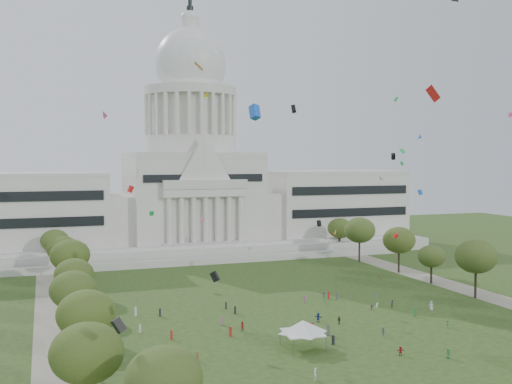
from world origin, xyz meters
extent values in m
plane|color=#2D461B|center=(0.00, 0.00, 0.00)|extent=(400.00, 400.00, 0.00)
cube|color=beige|center=(0.00, 115.00, 2.00)|extent=(160.00, 60.00, 4.00)
cube|color=beige|center=(0.00, 82.00, 1.00)|extent=(130.00, 3.00, 2.00)
cube|color=beige|center=(0.00, 90.00, 2.50)|extent=(140.00, 3.00, 5.00)
cube|color=silver|center=(-55.00, 114.00, 15.00)|extent=(50.00, 34.00, 22.00)
cube|color=silver|center=(55.00, 114.00, 15.00)|extent=(50.00, 34.00, 22.00)
cube|color=silver|center=(-27.00, 112.00, 12.00)|extent=(12.00, 26.00, 16.00)
cube|color=silver|center=(27.00, 112.00, 12.00)|extent=(12.00, 26.00, 16.00)
cube|color=silver|center=(0.00, 114.00, 18.00)|extent=(44.00, 38.00, 28.00)
cube|color=silver|center=(0.00, 94.00, 21.20)|extent=(28.00, 3.00, 2.40)
cube|color=black|center=(-55.00, 96.80, 17.00)|extent=(46.00, 0.40, 11.00)
cube|color=black|center=(55.00, 96.80, 17.00)|extent=(46.00, 0.40, 11.00)
cylinder|color=silver|center=(0.00, 114.00, 37.40)|extent=(32.00, 32.00, 6.00)
cylinder|color=silver|center=(0.00, 114.00, 47.40)|extent=(28.00, 28.00, 14.00)
cylinder|color=beige|center=(0.00, 114.00, 55.90)|extent=(32.40, 32.40, 3.00)
cylinder|color=silver|center=(0.00, 114.00, 61.40)|extent=(22.00, 22.00, 8.00)
ellipsoid|color=silver|center=(0.00, 114.00, 65.40)|extent=(25.00, 25.00, 26.20)
cylinder|color=silver|center=(0.00, 114.00, 78.90)|extent=(6.00, 6.00, 5.00)
ellipsoid|color=silver|center=(0.00, 114.00, 81.90)|extent=(6.40, 6.40, 5.12)
cylinder|color=black|center=(0.00, 114.00, 84.90)|extent=(2.40, 2.40, 2.00)
cylinder|color=black|center=(0.00, 114.00, 87.90)|extent=(1.40, 1.40, 4.50)
cube|color=gray|center=(-48.00, 30.00, 0.02)|extent=(8.00, 160.00, 0.04)
cube|color=gray|center=(48.00, 30.00, 0.02)|extent=(8.00, 160.00, 0.04)
ellipsoid|color=#354C17|center=(-45.26, -21.68, 8.97)|extent=(8.85, 8.85, 7.24)
cylinder|color=black|center=(-44.07, -2.96, 2.88)|extent=(0.56, 0.56, 5.75)
ellipsoid|color=#384F17|center=(-44.07, -2.96, 8.97)|extent=(8.86, 8.86, 7.25)
cylinder|color=black|center=(-45.04, 17.30, 2.73)|extent=(0.56, 0.56, 5.47)
ellipsoid|color=#324A1A|center=(-45.04, 17.30, 8.53)|extent=(8.42, 8.42, 6.89)
cylinder|color=black|center=(44.17, 17.44, 3.10)|extent=(0.56, 0.56, 6.20)
ellipsoid|color=#32481A|center=(44.17, 17.44, 9.68)|extent=(9.55, 9.55, 7.82)
cylinder|color=black|center=(-44.09, 33.92, 2.64)|extent=(0.56, 0.56, 5.27)
ellipsoid|color=#354719|center=(-44.09, 33.92, 8.23)|extent=(8.12, 8.12, 6.65)
cylinder|color=black|center=(44.40, 34.48, 2.28)|extent=(0.56, 0.56, 4.56)
ellipsoid|color=#374E1D|center=(44.40, 34.48, 7.11)|extent=(7.01, 7.01, 5.74)
cylinder|color=black|center=(-44.08, 52.42, 3.02)|extent=(0.56, 0.56, 6.03)
ellipsoid|color=#314815|center=(-44.08, 52.42, 9.41)|extent=(9.29, 9.29, 7.60)
cylinder|color=black|center=(44.76, 50.04, 2.98)|extent=(0.56, 0.56, 5.97)
ellipsoid|color=#3A4A18|center=(44.76, 50.04, 9.31)|extent=(9.19, 9.19, 7.52)
cylinder|color=black|center=(-45.22, 71.01, 2.70)|extent=(0.56, 0.56, 5.41)
ellipsoid|color=#394C18|center=(-45.22, 71.01, 8.44)|extent=(8.33, 8.33, 6.81)
cylinder|color=black|center=(43.49, 70.19, 3.19)|extent=(0.56, 0.56, 6.37)
ellipsoid|color=#38501E|center=(43.49, 70.19, 9.94)|extent=(9.82, 9.82, 8.03)
cylinder|color=black|center=(-46.87, 89.14, 2.66)|extent=(0.56, 0.56, 5.32)
ellipsoid|color=#3A511B|center=(-46.87, 89.14, 8.29)|extent=(8.19, 8.19, 6.70)
cylinder|color=black|center=(45.96, 88.13, 2.73)|extent=(0.56, 0.56, 5.47)
ellipsoid|color=#304915|center=(45.96, 88.13, 8.53)|extent=(8.42, 8.42, 6.89)
ellipsoid|color=#374C1C|center=(-38.00, -32.00, 8.58)|extent=(8.47, 8.47, 6.93)
cylinder|color=#4C4C4C|center=(-11.73, -6.10, 1.32)|extent=(0.12, 0.12, 2.63)
cylinder|color=#4C4C4C|center=(-5.83, -6.10, 1.32)|extent=(0.12, 0.12, 2.63)
cylinder|color=#4C4C4C|center=(-11.73, -0.21, 1.32)|extent=(0.12, 0.12, 2.63)
cylinder|color=#4C4C4C|center=(-5.83, -0.21, 1.32)|extent=(0.12, 0.12, 2.63)
cube|color=white|center=(-8.78, -3.16, 2.74)|extent=(6.99, 6.99, 0.21)
pyramid|color=white|center=(-8.78, -3.16, 3.90)|extent=(9.79, 9.79, 2.11)
imported|color=silver|center=(27.45, 11.12, 1.03)|extent=(1.12, 1.19, 2.05)
imported|color=#4C4C51|center=(21.25, 16.24, 0.79)|extent=(0.89, 0.86, 1.58)
imported|color=#4C4C51|center=(7.95, -1.41, 0.83)|extent=(0.70, 1.14, 1.67)
imported|color=#26262B|center=(4.08, 8.31, 0.77)|extent=(0.76, 1.01, 1.54)
imported|color=navy|center=(0.87, 10.91, 0.92)|extent=(1.59, 1.77, 1.85)
imported|color=#33723F|center=(11.28, -15.66, 0.83)|extent=(0.62, 0.87, 1.66)
imported|color=silver|center=(-13.13, -17.24, 0.93)|extent=(0.83, 0.84, 1.87)
imported|color=#B21E1E|center=(-15.22, 10.19, 0.90)|extent=(0.93, 0.64, 1.81)
imported|color=#33723F|center=(22.41, -1.00, 0.75)|extent=(0.87, 1.09, 1.50)
imported|color=#994C8C|center=(15.73, 15.68, 0.68)|extent=(0.57, 0.86, 1.36)
imported|color=#B21E1E|center=(4.79, -11.89, 0.76)|extent=(1.51, 0.92, 1.52)
cube|color=olive|center=(-42.00, -1.50, 0.79)|extent=(0.49, 0.44, 1.58)
cube|color=#26262B|center=(-2.98, -3.11, 0.83)|extent=(0.47, 0.51, 1.65)
cube|color=#4C4C51|center=(13.22, 26.79, 0.77)|extent=(0.45, 0.33, 1.54)
cube|color=#B21E1E|center=(-28.73, 9.30, 0.83)|extent=(0.32, 0.46, 1.66)
cube|color=#26262B|center=(-27.76, 25.57, 0.84)|extent=(0.46, 0.52, 1.69)
cube|color=#4C4C51|center=(-34.30, -3.11, 0.94)|extent=(0.53, 0.58, 1.88)
cube|color=#26262B|center=(-13.29, 26.89, 0.74)|extent=(0.29, 0.42, 1.48)
cube|color=navy|center=(-40.81, 21.13, 0.86)|extent=(0.54, 0.46, 1.73)
cube|color=#B21E1E|center=(-2.85, 5.65, 0.80)|extent=(0.39, 0.49, 1.59)
cube|color=#B21E1E|center=(11.70, 28.08, 0.83)|extent=(0.49, 0.38, 1.65)
cube|color=#4C4C51|center=(10.86, 28.65, 0.85)|extent=(0.44, 0.52, 1.70)
cube|color=#33723F|center=(21.22, 8.19, 0.91)|extent=(0.57, 0.51, 1.82)
cube|color=#26262B|center=(-12.67, 22.40, 0.82)|extent=(0.49, 0.51, 1.64)
cube|color=olive|center=(-27.17, -3.64, 0.80)|extent=(0.45, 0.50, 1.59)
cube|color=#4C4C51|center=(-1.29, 2.24, 0.94)|extent=(0.50, 0.32, 1.88)
cube|color=#B21E1E|center=(-18.26, 7.59, 0.88)|extent=(0.38, 0.52, 1.77)
cube|color=#33723F|center=(9.24, 25.25, 0.75)|extent=(0.36, 0.45, 1.49)
cube|color=#994C8C|center=(5.15, 26.83, 0.78)|extent=(0.36, 0.47, 1.56)
cube|color=#994C8C|center=(-17.65, 15.27, 0.85)|extent=(0.37, 0.50, 1.69)
cube|color=#33723F|center=(-33.41, -0.45, 0.76)|extent=(0.47, 0.42, 1.51)
cube|color=silver|center=(-33.39, 15.59, 0.74)|extent=(0.42, 0.46, 1.48)
cube|color=silver|center=(-32.44, 27.73, 0.93)|extent=(0.47, 0.57, 1.86)
camera|label=1|loc=(-49.83, -94.55, 32.00)|focal=42.00mm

